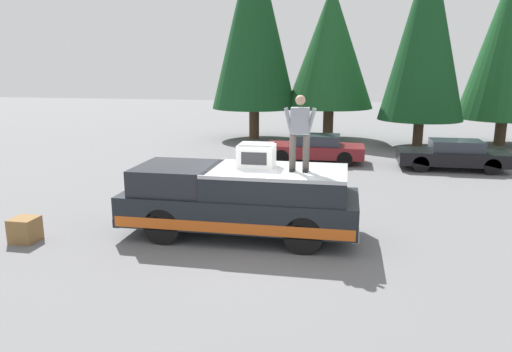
{
  "coord_description": "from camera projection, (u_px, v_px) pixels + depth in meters",
  "views": [
    {
      "loc": [
        -10.31,
        -1.7,
        3.96
      ],
      "look_at": [
        0.83,
        0.41,
        1.35
      ],
      "focal_mm": 33.71,
      "sensor_mm": 36.0,
      "label": 1
    }
  ],
  "objects": [
    {
      "name": "person_on_truck_bed",
      "position": [
        300.0,
        131.0,
        10.59
      ],
      "size": [
        0.29,
        0.72,
        1.69
      ],
      "color": "#423D38",
      "rests_on": "pickup_truck"
    },
    {
      "name": "pickup_truck",
      "position": [
        240.0,
        200.0,
        11.32
      ],
      "size": [
        2.01,
        5.54,
        1.65
      ],
      "color": "black",
      "rests_on": "ground"
    },
    {
      "name": "wooden_crate",
      "position": [
        25.0,
        230.0,
        11.04
      ],
      "size": [
        0.56,
        0.56,
        0.56
      ],
      "primitive_type": "cube",
      "color": "olive",
      "rests_on": "ground"
    },
    {
      "name": "conifer_far_left",
      "position": [
        512.0,
        35.0,
        23.34
      ],
      "size": [
        4.52,
        4.52,
        9.5
      ],
      "color": "#4C3826",
      "rests_on": "ground"
    },
    {
      "name": "conifer_center_left",
      "position": [
        331.0,
        47.0,
        25.43
      ],
      "size": [
        4.67,
        4.67,
        8.18
      ],
      "color": "#4C3826",
      "rests_on": "ground"
    },
    {
      "name": "parked_car_maroon",
      "position": [
        315.0,
        148.0,
        20.09
      ],
      "size": [
        1.64,
        4.1,
        1.16
      ],
      "color": "maroon",
      "rests_on": "ground"
    },
    {
      "name": "conifer_center_right",
      "position": [
        254.0,
        21.0,
        25.33
      ],
      "size": [
        4.57,
        4.57,
        10.9
      ],
      "color": "#4C3826",
      "rests_on": "ground"
    },
    {
      "name": "ground_plane",
      "position": [
        267.0,
        242.0,
        11.07
      ],
      "size": [
        90.0,
        90.0,
        0.0
      ],
      "primitive_type": "plane",
      "color": "slate"
    },
    {
      "name": "conifer_left",
      "position": [
        426.0,
        32.0,
        22.74
      ],
      "size": [
        4.06,
        4.06,
        9.73
      ],
      "color": "#4C3826",
      "rests_on": "ground"
    },
    {
      "name": "compressor_unit",
      "position": [
        256.0,
        155.0,
        11.16
      ],
      "size": [
        0.65,
        0.84,
        0.56
      ],
      "color": "silver",
      "rests_on": "pickup_truck"
    },
    {
      "name": "parked_car_black",
      "position": [
        453.0,
        155.0,
        18.63
      ],
      "size": [
        1.64,
        4.1,
        1.16
      ],
      "color": "black",
      "rests_on": "ground"
    }
  ]
}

